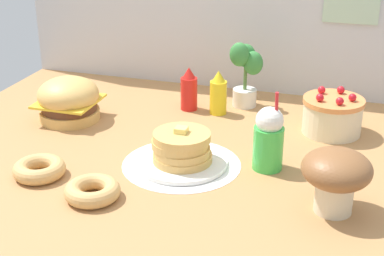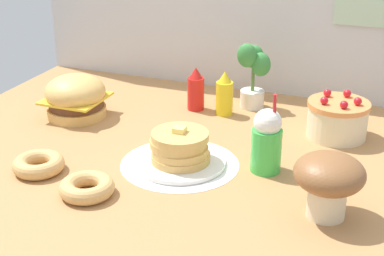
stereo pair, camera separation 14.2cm
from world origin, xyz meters
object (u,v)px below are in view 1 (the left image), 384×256
(potted_plant, at_px, (246,72))
(ketchup_bottle, at_px, (189,90))
(burger, at_px, (69,100))
(mushroom_stool, at_px, (336,175))
(donut_chocolate, at_px, (92,190))
(layer_cake, at_px, (332,115))
(pancake_stack, at_px, (182,151))
(donut_pink_glaze, at_px, (39,169))
(mustard_bottle, at_px, (218,94))
(cream_soda_cup, at_px, (269,138))

(potted_plant, bearing_deg, ketchup_bottle, -152.60)
(burger, height_order, mushroom_stool, mushroom_stool)
(mushroom_stool, bearing_deg, donut_chocolate, -168.46)
(burger, relative_size, mushroom_stool, 1.21)
(layer_cake, height_order, donut_chocolate, layer_cake)
(pancake_stack, bearing_deg, potted_plant, 82.45)
(donut_pink_glaze, distance_m, potted_plant, 1.12)
(pancake_stack, distance_m, potted_plant, 0.72)
(ketchup_bottle, height_order, donut_pink_glaze, ketchup_bottle)
(pancake_stack, bearing_deg, mushroom_stool, -15.95)
(ketchup_bottle, bearing_deg, potted_plant, 27.40)
(layer_cake, xyz_separation_m, mustard_bottle, (-0.53, 0.07, 0.02))
(burger, xyz_separation_m, mustard_bottle, (0.64, 0.28, 0.00))
(donut_pink_glaze, bearing_deg, pancake_stack, 26.91)
(layer_cake, bearing_deg, cream_soda_cup, -116.30)
(layer_cake, distance_m, donut_chocolate, 1.12)
(donut_chocolate, distance_m, potted_plant, 1.09)
(mushroom_stool, bearing_deg, ketchup_bottle, 134.90)
(mustard_bottle, height_order, potted_plant, potted_plant)
(layer_cake, bearing_deg, burger, -169.97)
(layer_cake, distance_m, ketchup_bottle, 0.69)
(donut_chocolate, bearing_deg, potted_plant, 73.34)
(donut_chocolate, bearing_deg, pancake_stack, 56.91)
(burger, height_order, potted_plant, potted_plant)
(cream_soda_cup, distance_m, donut_pink_glaze, 0.87)
(burger, bearing_deg, mustard_bottle, 23.60)
(donut_chocolate, bearing_deg, layer_cake, 48.05)
(layer_cake, height_order, cream_soda_cup, cream_soda_cup)
(ketchup_bottle, distance_m, cream_soda_cup, 0.69)
(layer_cake, relative_size, potted_plant, 0.82)
(donut_chocolate, bearing_deg, burger, 124.20)
(donut_pink_glaze, distance_m, donut_chocolate, 0.28)
(pancake_stack, distance_m, donut_pink_glaze, 0.54)
(donut_pink_glaze, bearing_deg, donut_chocolate, -18.72)
(mustard_bottle, distance_m, donut_pink_glaze, 0.94)
(mustard_bottle, height_order, mushroom_stool, mushroom_stool)
(ketchup_bottle, bearing_deg, donut_chocolate, -94.07)
(donut_pink_glaze, xyz_separation_m, potted_plant, (0.58, 0.95, 0.14))
(burger, height_order, ketchup_bottle, ketchup_bottle)
(ketchup_bottle, relative_size, cream_soda_cup, 0.67)
(layer_cake, height_order, mushroom_stool, mushroom_stool)
(mustard_bottle, distance_m, donut_chocolate, 0.93)
(cream_soda_cup, relative_size, donut_chocolate, 1.61)
(pancake_stack, xyz_separation_m, donut_chocolate, (-0.22, -0.33, -0.03))
(donut_chocolate, height_order, potted_plant, potted_plant)
(cream_soda_cup, distance_m, mushroom_stool, 0.37)
(ketchup_bottle, relative_size, mushroom_stool, 0.91)
(pancake_stack, relative_size, cream_soda_cup, 1.13)
(layer_cake, height_order, donut_pink_glaze, layer_cake)
(cream_soda_cup, bearing_deg, potted_plant, 110.14)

